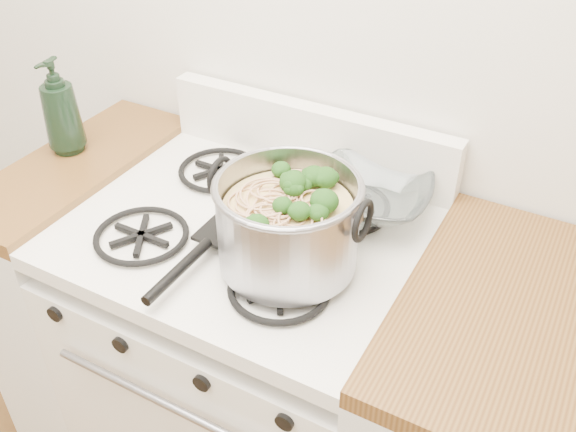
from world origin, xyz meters
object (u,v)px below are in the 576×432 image
(gas_range, at_px, (252,367))
(glass_bowl, at_px, (370,201))
(spatula, at_px, (223,228))
(bottle, at_px, (60,106))
(stock_pot, at_px, (288,225))

(gas_range, height_order, glass_bowl, glass_bowl)
(spatula, relative_size, bottle, 1.27)
(glass_bowl, height_order, bottle, bottle)
(bottle, bearing_deg, gas_range, -8.55)
(spatula, xyz_separation_m, bottle, (-0.54, 0.10, 0.11))
(glass_bowl, bearing_deg, stock_pot, -105.22)
(gas_range, relative_size, stock_pot, 2.93)
(gas_range, distance_m, spatula, 0.50)
(stock_pot, relative_size, bottle, 1.29)
(bottle, bearing_deg, spatula, -15.42)
(stock_pot, distance_m, spatula, 0.18)
(spatula, bearing_deg, bottle, 169.20)
(spatula, xyz_separation_m, glass_bowl, (0.23, 0.24, 0.00))
(glass_bowl, relative_size, bottle, 0.44)
(gas_range, xyz_separation_m, glass_bowl, (0.22, 0.18, 0.50))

